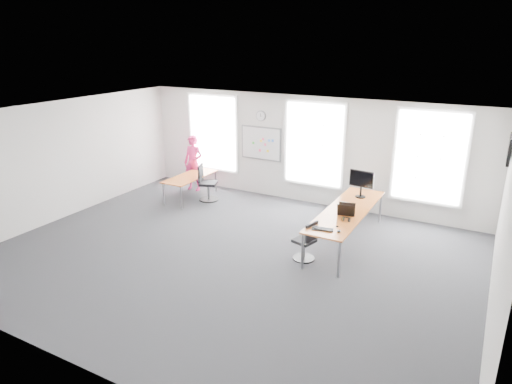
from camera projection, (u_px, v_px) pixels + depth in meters
The scene contains 24 objects.
floor at pixel (230, 256), 9.83m from camera, with size 10.00×10.00×0.00m, color #28282D.
ceiling at pixel (227, 117), 8.86m from camera, with size 10.00×10.00×0.00m, color white.
wall_back at pixel (304, 150), 12.67m from camera, with size 10.00×10.00×0.00m, color silver.
wall_front at pixel (68, 274), 6.02m from camera, with size 10.00×10.00×0.00m, color silver.
wall_left at pixel (61, 160), 11.61m from camera, with size 10.00×10.00×0.00m, color silver.
wall_right at pixel (502, 239), 7.08m from camera, with size 10.00×10.00×0.00m, color silver.
window_left at pixel (213, 133), 13.94m from camera, with size 1.60×0.06×2.20m, color white.
window_mid at pixel (314, 144), 12.45m from camera, with size 1.60×0.06×2.20m, color white.
window_right at pixel (429, 157), 11.09m from camera, with size 1.60×0.06×2.20m, color white.
desk_right at pixel (347, 212), 10.22m from camera, with size 0.89×3.33×0.81m.
desk_left at pixel (190, 178), 13.21m from camera, with size 0.73×1.83×0.67m.
chair_right at pixel (306, 243), 9.55m from camera, with size 0.49×0.48×0.87m.
chair_left at pixel (206, 185), 13.09m from camera, with size 0.61×0.61×1.05m.
person at pixel (193, 163), 13.86m from camera, with size 0.62×0.41×1.69m, color #D22669.
whiteboard at pixel (261, 143), 13.24m from camera, with size 1.20×0.03×0.90m, color white.
wall_clock at pixel (261, 116), 12.99m from camera, with size 0.30×0.30×0.04m, color gray.
tv at pixel (510, 149), 9.35m from camera, with size 0.06×0.90×0.55m, color black.
keyboard at pixel (323, 229), 9.14m from camera, with size 0.43×0.15×0.02m, color black.
mouse at pixel (339, 231), 9.02m from camera, with size 0.07×0.11×0.04m, color black.
lens_cap at pixel (337, 226), 9.30m from camera, with size 0.06×0.06×0.01m, color black.
headphones at pixel (346, 219), 9.55m from camera, with size 0.17×0.09×0.10m.
laptop_sleeve at pixel (346, 210), 9.80m from camera, with size 0.37×0.25×0.29m.
paper_stack at pixel (345, 205), 10.33m from camera, with size 0.29×0.21×0.10m, color beige.
monitor at pixel (361, 181), 10.88m from camera, with size 0.60×0.24×0.67m.
Camera 1 is at (4.73, -7.51, 4.47)m, focal length 32.00 mm.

